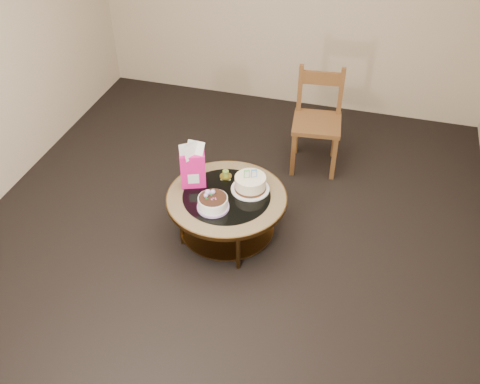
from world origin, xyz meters
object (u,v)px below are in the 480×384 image
(coffee_table, at_px, (227,203))
(decorated_cake, at_px, (213,203))
(cream_cake, at_px, (250,184))
(dining_chair, at_px, (317,120))
(gift_bag, at_px, (193,165))

(coffee_table, bearing_deg, decorated_cake, -107.97)
(decorated_cake, bearing_deg, cream_cake, 53.63)
(decorated_cake, xyz_separation_m, dining_chair, (0.60, 1.48, 0.01))
(coffee_table, bearing_deg, dining_chair, 67.39)
(decorated_cake, bearing_deg, gift_bag, 135.70)
(coffee_table, distance_m, decorated_cake, 0.23)
(coffee_table, height_order, cream_cake, cream_cake)
(cream_cake, distance_m, gift_bag, 0.51)
(decorated_cake, relative_size, gift_bag, 0.64)
(cream_cake, xyz_separation_m, gift_bag, (-0.48, -0.06, 0.14))
(gift_bag, bearing_deg, dining_chair, 33.95)
(cream_cake, xyz_separation_m, dining_chair, (0.37, 1.17, -0.01))
(decorated_cake, relative_size, cream_cake, 0.81)
(dining_chair, bearing_deg, decorated_cake, -118.44)
(coffee_table, bearing_deg, gift_bag, 168.29)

